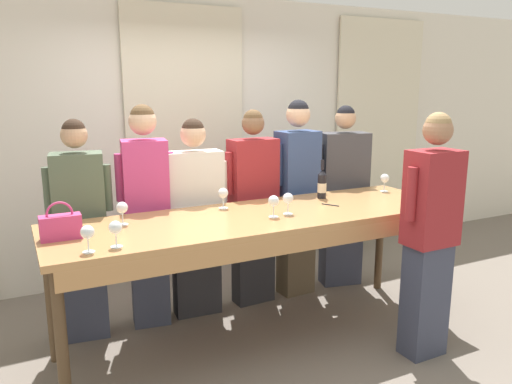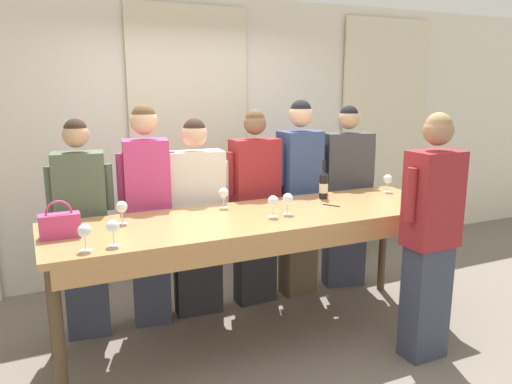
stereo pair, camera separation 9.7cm
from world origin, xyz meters
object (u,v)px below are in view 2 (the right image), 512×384
Objects in this scene: handbag at (60,225)px; guest_striped_shirt at (255,206)px; tasting_bar at (263,227)px; wine_glass_front_right at (85,232)px; wine_bottle at (324,185)px; wine_glass_back_left at (288,199)px; guest_cream_sweater at (197,216)px; potted_plant at (356,224)px; wine_glass_front_mid at (273,202)px; host_pouring at (430,235)px; guest_pink_top at (148,212)px; wine_glass_center_right at (122,207)px; wine_glass_center_mid at (224,194)px; guest_olive_jacket at (83,228)px; guest_beige_cap at (346,196)px; wine_glass_front_left at (388,180)px; guest_navy_coat at (299,195)px; wine_glass_center_left at (113,227)px.

handbag is 1.76m from guest_striped_shirt.
wine_glass_front_right reaches higher than tasting_bar.
tasting_bar is 9.44× the size of wine_bottle.
wine_bottle is at bearing 32.59° from wine_glass_back_left.
guest_cream_sweater reaches higher than potted_plant.
wine_glass_front_mid is 0.09× the size of host_pouring.
handbag is 0.14× the size of guest_pink_top.
wine_bottle is 1.33× the size of handbag.
wine_bottle is 2.04× the size of wine_glass_front_right.
wine_glass_center_mid is at bearing 8.59° from wine_glass_center_right.
guest_striped_shirt reaches higher than guest_olive_jacket.
wine_glass_front_mid is 1.00× the size of wine_glass_center_mid.
wine_glass_back_left is 0.09× the size of guest_beige_cap.
tasting_bar is 0.97m from guest_pink_top.
potted_plant is (0.56, 1.17, -0.78)m from wine_glass_front_left.
wine_glass_center_mid is 0.09× the size of guest_striped_shirt.
handbag is 1.56m from wine_glass_back_left.
wine_glass_back_left is 0.10× the size of guest_cream_sweater.
wine_bottle reaches higher than wine_glass_center_mid.
tasting_bar is at bearing -29.67° from guest_olive_jacket.
wine_glass_center_mid is 0.09× the size of guest_navy_coat.
wine_bottle is 0.43m from guest_navy_coat.
wine_glass_center_left is 1.00× the size of wine_glass_back_left.
guest_olive_jacket is at bearing 94.96° from wine_glass_center_left.
wine_glass_front_left is at bearing -72.51° from guest_beige_cap.
wine_glass_front_left is 1.53m from wine_glass_center_mid.
guest_cream_sweater is at bearing 48.86° from wine_glass_center_left.
guest_navy_coat is at bearing 27.55° from wine_glass_center_left.
guest_beige_cap is 1.16m from potted_plant.
guest_beige_cap reaches higher than potted_plant.
wine_glass_back_left is 0.09× the size of host_pouring.
wine_bottle is 0.19× the size of guest_beige_cap.
guest_pink_top is at bearing 180.00° from guest_cream_sweater.
handbag is 2.18m from guest_navy_coat.
wine_glass_front_right is 0.16m from wine_glass_center_left.
wine_glass_center_mid is 0.60m from guest_striped_shirt.
guest_pink_top reaches higher than guest_striped_shirt.
guest_pink_top is at bearing 59.13° from wine_glass_center_right.
wine_glass_back_left is at bearing -125.42° from guest_navy_coat.
guest_beige_cap reaches higher than guest_striped_shirt.
host_pouring is (2.22, -0.40, -0.20)m from wine_glass_front_right.
host_pouring reaches higher than guest_olive_jacket.
guest_cream_sweater is (0.90, -0.00, -0.01)m from guest_olive_jacket.
wine_glass_center_right is 0.09× the size of guest_striped_shirt.
guest_cream_sweater is at bearing 113.30° from wine_glass_front_mid.
wine_glass_front_right and wine_glass_center_left have the same top height.
handbag is at bearing 174.91° from wine_glass_front_mid.
guest_pink_top is 0.41m from guest_cream_sweater.
guest_pink_top is at bearing 140.25° from host_pouring.
guest_beige_cap is (2.40, 0.00, 0.02)m from guest_olive_jacket.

